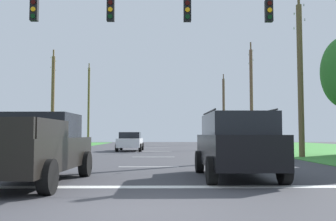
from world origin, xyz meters
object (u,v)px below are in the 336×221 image
(overhead_signal_span, at_px, (151,61))
(pickup_truck, at_px, (35,148))
(utility_pole_distant_left, at_px, (89,105))
(utility_pole_far_right, at_px, (251,96))
(utility_pole_near_left, at_px, (224,110))
(distant_car_crossing_white, at_px, (130,141))
(distant_car_far_parked, at_px, (24,141))
(suv_black, at_px, (236,143))
(utility_pole_distant_right, at_px, (53,100))
(distant_car_oncoming, at_px, (34,144))
(utility_pole_mid_right, at_px, (300,76))

(overhead_signal_span, height_order, pickup_truck, overhead_signal_span)
(pickup_truck, relative_size, utility_pole_distant_left, 0.49)
(utility_pole_far_right, relative_size, utility_pole_distant_left, 0.94)
(overhead_signal_span, bearing_deg, utility_pole_near_left, 75.99)
(distant_car_crossing_white, relative_size, distant_car_far_parked, 0.98)
(suv_black, xyz_separation_m, utility_pole_near_left, (5.85, 38.71, 3.48))
(utility_pole_far_right, bearing_deg, utility_pole_distant_left, 141.89)
(utility_pole_distant_left, bearing_deg, distant_car_crossing_white, -69.78)
(distant_car_crossing_white, distance_m, utility_pole_far_right, 13.21)
(utility_pole_distant_right, bearing_deg, distant_car_far_parked, -109.74)
(overhead_signal_span, bearing_deg, utility_pole_distant_right, 116.80)
(distant_car_oncoming, height_order, utility_pole_mid_right, utility_pole_mid_right)
(suv_black, relative_size, utility_pole_distant_left, 0.44)
(distant_car_far_parked, bearing_deg, overhead_signal_span, -55.12)
(distant_car_far_parked, relative_size, utility_pole_distant_left, 0.40)
(utility_pole_far_right, bearing_deg, distant_car_crossing_white, -153.89)
(distant_car_crossing_white, bearing_deg, suv_black, -75.42)
(distant_car_far_parked, xyz_separation_m, utility_pole_far_right, (20.23, 4.32, 4.28))
(distant_car_oncoming, height_order, utility_pole_distant_left, utility_pole_distant_left)
(distant_car_far_parked, distance_m, utility_pole_distant_right, 5.38)
(utility_pole_distant_left, bearing_deg, overhead_signal_span, -74.68)
(overhead_signal_span, xyz_separation_m, utility_pole_distant_left, (-9.59, 34.99, 0.92))
(distant_car_crossing_white, height_order, utility_pole_distant_left, utility_pole_distant_left)
(suv_black, height_order, utility_pole_far_right, utility_pole_far_right)
(suv_black, height_order, utility_pole_distant_right, utility_pole_distant_right)
(utility_pole_near_left, bearing_deg, suv_black, -98.59)
(utility_pole_near_left, height_order, utility_pole_distant_right, utility_pole_near_left)
(overhead_signal_span, distance_m, pickup_truck, 7.11)
(overhead_signal_span, relative_size, utility_pole_mid_right, 1.76)
(utility_pole_mid_right, distance_m, utility_pole_near_left, 28.24)
(distant_car_crossing_white, relative_size, distant_car_oncoming, 0.98)
(utility_pole_mid_right, xyz_separation_m, utility_pole_distant_right, (-18.59, 13.31, -0.18))
(suv_black, distance_m, utility_pole_far_right, 25.64)
(pickup_truck, xyz_separation_m, distant_car_crossing_white, (0.84, 20.30, -0.18))
(pickup_truck, height_order, utility_pole_far_right, utility_pole_far_right)
(suv_black, height_order, distant_car_oncoming, suv_black)
(distant_car_oncoming, bearing_deg, utility_pole_mid_right, 2.68)
(suv_black, bearing_deg, utility_pole_near_left, 81.41)
(utility_pole_far_right, bearing_deg, suv_black, -104.33)
(overhead_signal_span, relative_size, utility_pole_distant_left, 1.56)
(utility_pole_mid_right, relative_size, utility_pole_near_left, 1.03)
(utility_pole_near_left, distance_m, utility_pole_distant_left, 18.23)
(distant_car_far_parked, relative_size, utility_pole_distant_right, 0.47)
(distant_car_crossing_white, distance_m, utility_pole_distant_right, 9.84)
(overhead_signal_span, xyz_separation_m, utility_pole_mid_right, (8.68, 6.31, 0.34))
(pickup_truck, distance_m, utility_pole_mid_right, 17.00)
(distant_car_oncoming, height_order, utility_pole_distant_right, utility_pole_distant_right)
(utility_pole_far_right, distance_m, utility_pole_distant_right, 18.97)
(distant_car_crossing_white, xyz_separation_m, utility_pole_distant_right, (-7.73, 4.75, 3.82))
(pickup_truck, relative_size, suv_black, 1.13)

